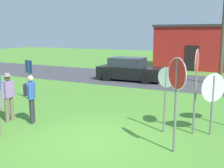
# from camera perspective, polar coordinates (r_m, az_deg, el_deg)

# --- Properties ---
(ground_plane) EXTENTS (80.00, 80.00, 0.00)m
(ground_plane) POSITION_cam_1_polar(r_m,az_deg,el_deg) (8.26, -4.48, -11.79)
(ground_plane) COLOR #518E33
(street_asphalt) EXTENTS (60.00, 6.40, 0.01)m
(street_asphalt) POSITION_cam_1_polar(r_m,az_deg,el_deg) (18.38, 13.94, 0.44)
(street_asphalt) COLOR #424247
(street_asphalt) RESTS_ON ground
(building_background) EXTENTS (6.88, 4.83, 3.80)m
(building_background) POSITION_cam_1_polar(r_m,az_deg,el_deg) (25.93, 17.22, 7.38)
(building_background) COLOR #B2231E
(building_background) RESTS_ON ground
(utility_pole) EXTENTS (1.80, 0.24, 7.55)m
(utility_pole) POSITION_cam_1_polar(r_m,az_deg,el_deg) (17.83, 22.17, 12.43)
(utility_pole) COLOR brown
(utility_pole) RESTS_ON ground
(parked_car_on_street) EXTENTS (4.37, 2.15, 1.51)m
(parked_car_on_street) POSITION_cam_1_polar(r_m,az_deg,el_deg) (18.41, 3.71, 2.91)
(parked_car_on_street) COLOR black
(parked_car_on_street) RESTS_ON ground
(stop_sign_tallest) EXTENTS (0.07, 0.78, 2.66)m
(stop_sign_tallest) POSITION_cam_1_polar(r_m,az_deg,el_deg) (8.74, 16.99, 1.49)
(stop_sign_tallest) COLOR slate
(stop_sign_tallest) RESTS_ON ground
(stop_sign_center_cluster) EXTENTS (0.61, 0.59, 2.53)m
(stop_sign_center_cluster) POSITION_cam_1_polar(r_m,az_deg,el_deg) (7.25, 13.13, -0.74)
(stop_sign_center_cluster) COLOR slate
(stop_sign_center_cluster) RESTS_ON ground
(stop_sign_leaning_left) EXTENTS (0.60, 0.28, 2.09)m
(stop_sign_leaning_left) POSITION_cam_1_polar(r_m,az_deg,el_deg) (8.78, 11.03, -1.06)
(stop_sign_leaning_left) COLOR slate
(stop_sign_leaning_left) RESTS_ON ground
(stop_sign_low_front) EXTENTS (0.60, 0.67, 1.94)m
(stop_sign_low_front) POSITION_cam_1_polar(r_m,az_deg,el_deg) (8.95, 20.10, -1.83)
(stop_sign_low_front) COLOR slate
(stop_sign_low_front) RESTS_ON ground
(person_in_dark_shirt) EXTENTS (0.32, 0.57, 1.74)m
(person_in_dark_shirt) POSITION_cam_1_polar(r_m,az_deg,el_deg) (10.44, -20.61, -2.01)
(person_in_dark_shirt) COLOR #7A6B56
(person_in_dark_shirt) RESTS_ON ground
(person_with_sunhat) EXTENTS (0.46, 0.50, 1.69)m
(person_with_sunhat) POSITION_cam_1_polar(r_m,az_deg,el_deg) (10.02, -16.42, -2.29)
(person_with_sunhat) COLOR #2D2D33
(person_with_sunhat) RESTS_ON ground
(info_panel_leftmost) EXTENTS (0.58, 0.21, 1.88)m
(info_panel_leftmost) POSITION_cam_1_polar(r_m,az_deg,el_deg) (13.38, -16.76, 2.23)
(info_panel_leftmost) COLOR #4C4C51
(info_panel_leftmost) RESTS_ON ground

